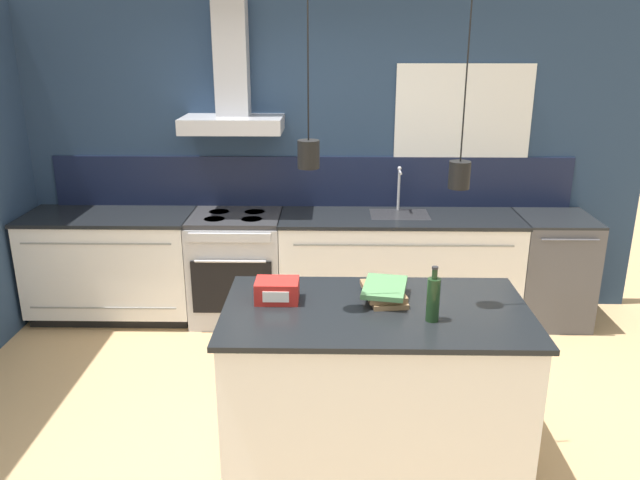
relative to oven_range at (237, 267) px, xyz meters
name	(u,v)px	position (x,y,z in m)	size (l,w,h in m)	color
ground_plane	(303,436)	(0.62, -1.69, -0.46)	(16.00, 16.00, 0.00)	tan
wall_back	(308,155)	(0.60, 0.31, 0.90)	(5.60, 2.27, 2.60)	navy
counter_run_left	(113,265)	(-1.06, 0.01, 0.01)	(1.38, 0.64, 0.91)	black
counter_run_sink	(398,267)	(1.35, 0.01, 0.01)	(1.97, 0.64, 1.28)	black
oven_range	(237,267)	(0.00, 0.00, 0.00)	(0.75, 0.66, 0.91)	#B5B5BA
dishwasher	(550,269)	(2.63, 0.00, 0.00)	(0.59, 0.65, 0.91)	#4C4C51
kitchen_island	(374,381)	(1.04, -1.81, 0.00)	(1.66, 0.92, 0.91)	black
bottle_on_island	(433,298)	(1.32, -1.95, 0.58)	(0.07, 0.07, 0.30)	#193319
book_stack	(385,291)	(1.09, -1.68, 0.50)	(0.29, 0.37, 0.09)	olive
red_supply_box	(277,291)	(0.49, -1.72, 0.52)	(0.24, 0.18, 0.12)	red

